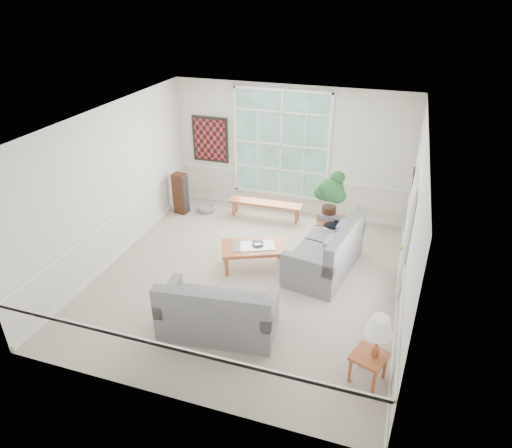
{
  "coord_description": "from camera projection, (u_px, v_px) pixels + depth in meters",
  "views": [
    {
      "loc": [
        2.36,
        -6.74,
        4.96
      ],
      "look_at": [
        0.1,
        0.2,
        1.05
      ],
      "focal_mm": 32.0,
      "sensor_mm": 36.0,
      "label": 1
    }
  ],
  "objects": [
    {
      "name": "entry_door",
      "position": [
        406.0,
        236.0,
        7.9
      ],
      "size": [
        0.08,
        0.9,
        2.1
      ],
      "primitive_type": "cube",
      "color": "white",
      "rests_on": "floor"
    },
    {
      "name": "wall_art",
      "position": [
        210.0,
        140.0,
        10.89
      ],
      "size": [
        0.9,
        0.06,
        1.1
      ],
      "primitive_type": "cube",
      "color": "#5B161C",
      "rests_on": "wall_back"
    },
    {
      "name": "wall_right",
      "position": [
        412.0,
        229.0,
        7.18
      ],
      "size": [
        0.02,
        6.0,
        3.0
      ],
      "primitive_type": "cube",
      "color": "silver",
      "rests_on": "ground"
    },
    {
      "name": "ceiling",
      "position": [
        246.0,
        120.0,
        7.22
      ],
      "size": [
        5.5,
        6.0,
        0.02
      ],
      "primitive_type": "cube",
      "color": "white",
      "rests_on": "ground"
    },
    {
      "name": "window_back",
      "position": [
        281.0,
        145.0,
        10.39
      ],
      "size": [
        2.3,
        0.08,
        2.4
      ],
      "primitive_type": "cube",
      "color": "white",
      "rests_on": "wall_back"
    },
    {
      "name": "wall_back",
      "position": [
        290.0,
        151.0,
        10.44
      ],
      "size": [
        5.5,
        0.02,
        3.0
      ],
      "primitive_type": "cube",
      "color": "silver",
      "rests_on": "ground"
    },
    {
      "name": "door_sidelight",
      "position": [
        406.0,
        249.0,
        7.33
      ],
      "size": [
        0.08,
        0.26,
        1.9
      ],
      "primitive_type": "cube",
      "color": "white",
      "rests_on": "wall_right"
    },
    {
      "name": "floor_speaker",
      "position": [
        181.0,
        193.0,
        10.81
      ],
      "size": [
        0.34,
        0.29,
        0.99
      ],
      "primitive_type": "cube",
      "rotation": [
        0.0,
        0.0,
        -0.15
      ],
      "color": "#371D10",
      "rests_on": "floor"
    },
    {
      "name": "wall_frame_far",
      "position": [
        413.0,
        177.0,
        8.97
      ],
      "size": [
        0.04,
        0.26,
        0.32
      ],
      "primitive_type": "cube",
      "color": "black",
      "rests_on": "wall_right"
    },
    {
      "name": "floor",
      "position": [
        248.0,
        277.0,
        8.64
      ],
      "size": [
        5.5,
        6.0,
        0.01
      ],
      "primitive_type": "cube",
      "color": "#A69B8E",
      "rests_on": "ground"
    },
    {
      "name": "wall_front",
      "position": [
        165.0,
        310.0,
        5.41
      ],
      "size": [
        5.5,
        0.02,
        3.0
      ],
      "primitive_type": "cube",
      "color": "silver",
      "rests_on": "ground"
    },
    {
      "name": "cat",
      "position": [
        332.0,
        226.0,
        9.16
      ],
      "size": [
        0.38,
        0.3,
        0.16
      ],
      "primitive_type": "ellipsoid",
      "rotation": [
        0.0,
        0.0,
        -0.17
      ],
      "color": "black",
      "rests_on": "loveseat_right"
    },
    {
      "name": "end_table",
      "position": [
        330.0,
        232.0,
        9.56
      ],
      "size": [
        0.65,
        0.65,
        0.6
      ],
      "primitive_type": "cube",
      "rotation": [
        0.0,
        0.0,
        0.09
      ],
      "color": "#A7542D",
      "rests_on": "floor"
    },
    {
      "name": "houseplant",
      "position": [
        330.0,
        195.0,
        9.24
      ],
      "size": [
        0.74,
        0.74,
        1.03
      ],
      "primitive_type": null,
      "rotation": [
        0.0,
        0.0,
        -0.27
      ],
      "color": "#1E5227",
      "rests_on": "end_table"
    },
    {
      "name": "wall_frame_near",
      "position": [
        412.0,
        184.0,
        8.63
      ],
      "size": [
        0.04,
        0.26,
        0.32
      ],
      "primitive_type": "cube",
      "color": "black",
      "rests_on": "wall_right"
    },
    {
      "name": "side_table",
      "position": [
        368.0,
        367.0,
        6.32
      ],
      "size": [
        0.56,
        0.56,
        0.45
      ],
      "primitive_type": "cube",
      "rotation": [
        0.0,
        0.0,
        -0.34
      ],
      "color": "#A7542D",
      "rests_on": "floor"
    },
    {
      "name": "table_lamp",
      "position": [
        378.0,
        337.0,
        6.06
      ],
      "size": [
        0.53,
        0.53,
        0.65
      ],
      "primitive_type": null,
      "rotation": [
        0.0,
        0.0,
        -0.73
      ],
      "color": "white",
      "rests_on": "side_table"
    },
    {
      "name": "window_bench",
      "position": [
        265.0,
        210.0,
        10.69
      ],
      "size": [
        1.71,
        0.37,
        0.4
      ],
      "primitive_type": "cube",
      "rotation": [
        0.0,
        0.0,
        0.02
      ],
      "color": "#A7542D",
      "rests_on": "floor"
    },
    {
      "name": "loveseat_front",
      "position": [
        218.0,
        305.0,
        7.11
      ],
      "size": [
        1.9,
        1.14,
        0.97
      ],
      "primitive_type": "cube",
      "rotation": [
        0.0,
        0.0,
        0.12
      ],
      "color": "slate",
      "rests_on": "floor"
    },
    {
      "name": "loveseat_right",
      "position": [
        325.0,
        246.0,
        8.64
      ],
      "size": [
        1.3,
        2.05,
        1.03
      ],
      "primitive_type": "cube",
      "rotation": [
        0.0,
        0.0,
        -0.18
      ],
      "color": "slate",
      "rests_on": "floor"
    },
    {
      "name": "pet_bed",
      "position": [
        207.0,
        209.0,
        11.06
      ],
      "size": [
        0.54,
        0.54,
        0.12
      ],
      "primitive_type": "cylinder",
      "rotation": [
        0.0,
        0.0,
        0.34
      ],
      "color": "slate",
      "rests_on": "floor"
    },
    {
      "name": "pewter_bowl",
      "position": [
        258.0,
        243.0,
        8.77
      ],
      "size": [
        0.38,
        0.38,
        0.07
      ],
      "primitive_type": "imported",
      "rotation": [
        0.0,
        0.0,
        0.84
      ],
      "color": "gray",
      "rests_on": "coffee_table"
    },
    {
      "name": "wall_left",
      "position": [
        111.0,
        186.0,
        8.68
      ],
      "size": [
        0.02,
        6.0,
        3.0
      ],
      "primitive_type": "cube",
      "color": "silver",
      "rests_on": "ground"
    },
    {
      "name": "coffee_table",
      "position": [
        254.0,
        256.0,
        8.84
      ],
      "size": [
        1.41,
        1.12,
        0.46
      ],
      "primitive_type": "cube",
      "rotation": [
        0.0,
        0.0,
        0.42
      ],
      "color": "#A7542D",
      "rests_on": "floor"
    }
  ]
}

